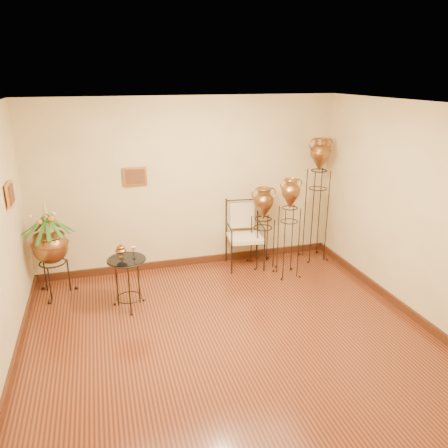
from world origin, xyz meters
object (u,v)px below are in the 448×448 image
object	(u,v)px
planter_urn	(50,243)
amphora_tall	(317,199)
armchair	(245,235)
amphora_mid	(289,227)
side_table	(128,282)

from	to	relation	value
planter_urn	amphora_tall	bearing A→B (deg)	2.14
amphora_tall	armchair	world-z (taller)	amphora_tall
amphora_mid	armchair	xyz separation A→B (m)	(-0.55, 0.51, -0.26)
armchair	side_table	xyz separation A→B (m)	(-1.99, -0.86, -0.18)
armchair	side_table	bearing A→B (deg)	-150.45
amphora_mid	armchair	distance (m)	0.79
amphora_mid	side_table	distance (m)	2.61
planter_urn	side_table	distance (m)	1.31
amphora_mid	armchair	world-z (taller)	amphora_mid
planter_urn	side_table	xyz separation A→B (m)	(1.02, -0.70, -0.43)
planter_urn	armchair	distance (m)	3.03
amphora_mid	amphora_tall	bearing A→B (deg)	34.66
planter_urn	armchair	world-z (taller)	planter_urn
amphora_tall	armchair	size ratio (longest dim) A/B	1.90
amphora_tall	planter_urn	size ratio (longest dim) A/B	1.46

